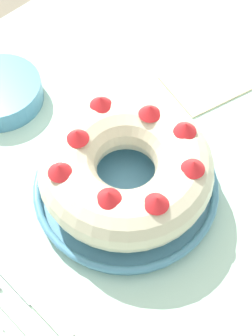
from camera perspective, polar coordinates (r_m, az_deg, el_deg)
ground_plane at (r=1.45m, az=0.62°, el=-19.21°), size 8.00×8.00×0.00m
dining_table at (r=0.84m, az=1.03°, el=-8.41°), size 1.22×1.06×0.74m
serving_dish at (r=0.76m, az=-0.00°, el=-2.42°), size 0.30×0.30×0.03m
bundt_cake at (r=0.71m, az=0.01°, el=0.06°), size 0.27×0.27×0.11m
fork at (r=0.71m, az=-14.45°, el=-16.01°), size 0.02×0.18×0.01m
cake_knife at (r=0.70m, az=-10.89°, el=-15.77°), size 0.02×0.17×0.01m
napkin at (r=0.93m, az=10.26°, el=10.39°), size 0.19×0.16×0.00m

